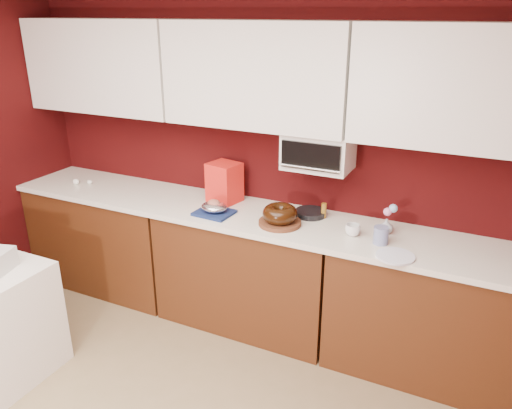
{
  "coord_description": "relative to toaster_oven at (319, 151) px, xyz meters",
  "views": [
    {
      "loc": [
        1.49,
        -1.02,
        2.26
      ],
      "look_at": [
        0.11,
        1.84,
        1.02
      ],
      "focal_mm": 35.0,
      "sensor_mm": 36.0,
      "label": 1
    }
  ],
  "objects": [
    {
      "name": "upper_cabinet_right",
      "position": [
        0.88,
        -0.02,
        0.48
      ],
      "size": [
        1.31,
        0.33,
        0.7
      ],
      "primitive_type": "cube",
      "color": "white",
      "rests_on": "wall_back"
    },
    {
      "name": "coffee_mug",
      "position": [
        0.33,
        -0.21,
        -0.43
      ],
      "size": [
        0.1,
        0.1,
        0.09
      ],
      "primitive_type": "imported",
      "rotation": [
        0.0,
        0.0,
        0.25
      ],
      "color": "white",
      "rests_on": "countertop"
    },
    {
      "name": "wall_back",
      "position": [
        -0.45,
        0.15,
        -0.12
      ],
      "size": [
        4.0,
        0.02,
        2.5
      ],
      "primitive_type": "cube",
      "color": "#370707",
      "rests_on": "floor"
    },
    {
      "name": "china_plate",
      "position": [
        0.64,
        -0.4,
        -0.47
      ],
      "size": [
        0.26,
        0.26,
        0.01
      ],
      "primitive_type": "cylinder",
      "rotation": [
        0.0,
        0.0,
        0.18
      ],
      "color": "white",
      "rests_on": "countertop"
    },
    {
      "name": "toaster_oven_handle",
      "position": [
        0.0,
        -0.18,
        -0.07
      ],
      "size": [
        0.42,
        0.02,
        0.02
      ],
      "primitive_type": "cylinder",
      "rotation": [
        0.0,
        1.57,
        0.0
      ],
      "color": "silver",
      "rests_on": "toaster_oven"
    },
    {
      "name": "flower_pink",
      "position": [
        0.51,
        -0.08,
        -0.33
      ],
      "size": [
        0.05,
        0.05,
        0.05
      ],
      "primitive_type": "sphere",
      "color": "#FF93C7",
      "rests_on": "flower_vase"
    },
    {
      "name": "upper_cabinet_left",
      "position": [
        -1.78,
        -0.02,
        0.48
      ],
      "size": [
        1.31,
        0.33,
        0.7
      ],
      "primitive_type": "cube",
      "color": "white",
      "rests_on": "wall_back"
    },
    {
      "name": "pandoro_box",
      "position": [
        -0.72,
        -0.02,
        -0.33
      ],
      "size": [
        0.26,
        0.24,
        0.3
      ],
      "primitive_type": "cube",
      "rotation": [
        0.0,
        0.0,
        -0.21
      ],
      "color": "red",
      "rests_on": "countertop"
    },
    {
      "name": "countertop",
      "position": [
        -0.45,
        -0.17,
        -0.49
      ],
      "size": [
        4.0,
        0.62,
        0.04
      ],
      "primitive_type": "cube",
      "color": "white",
      "rests_on": "base_cabinet_center"
    },
    {
      "name": "base_cabinet_center",
      "position": [
        -0.45,
        -0.17,
        -0.95
      ],
      "size": [
        1.31,
        0.58,
        0.86
      ],
      "primitive_type": "cube",
      "color": "#4A230E",
      "rests_on": "floor"
    },
    {
      "name": "cake_base",
      "position": [
        -0.17,
        -0.26,
        -0.46
      ],
      "size": [
        0.37,
        0.37,
        0.03
      ],
      "primitive_type": "cylinder",
      "rotation": [
        0.0,
        0.0,
        0.32
      ],
      "color": "brown",
      "rests_on": "countertop"
    },
    {
      "name": "base_cabinet_right",
      "position": [
        0.88,
        -0.17,
        -0.95
      ],
      "size": [
        1.31,
        0.58,
        0.86
      ],
      "primitive_type": "cube",
      "color": "#4A230E",
      "rests_on": "floor"
    },
    {
      "name": "egg_right",
      "position": [
        -2.03,
        -0.22,
        -0.45
      ],
      "size": [
        0.06,
        0.05,
        0.05
      ],
      "primitive_type": "ellipsoid",
      "rotation": [
        0.0,
        0.0,
        -0.06
      ],
      "color": "white",
      "rests_on": "countertop"
    },
    {
      "name": "navy_towel",
      "position": [
        -0.66,
        -0.29,
        -0.47
      ],
      "size": [
        0.27,
        0.23,
        0.02
      ],
      "primitive_type": "cube",
      "rotation": [
        0.0,
        0.0,
        -0.06
      ],
      "color": "navy",
      "rests_on": "countertop"
    },
    {
      "name": "flower_blue",
      "position": [
        0.54,
        -0.06,
        -0.3
      ],
      "size": [
        0.06,
        0.06,
        0.06
      ],
      "primitive_type": "sphere",
      "color": "#94C6ED",
      "rests_on": "flower_vase"
    },
    {
      "name": "blue_jar",
      "position": [
        0.52,
        -0.25,
        -0.42
      ],
      "size": [
        0.11,
        0.11,
        0.11
      ],
      "primitive_type": "cylinder",
      "rotation": [
        0.0,
        0.0,
        0.21
      ],
      "color": "navy",
      "rests_on": "countertop"
    },
    {
      "name": "bundt_cake",
      "position": [
        -0.17,
        -0.26,
        -0.4
      ],
      "size": [
        0.24,
        0.24,
        0.1
      ],
      "primitive_type": "torus",
      "rotation": [
        0.0,
        0.0,
        0.03
      ],
      "color": "black",
      "rests_on": "cake_base"
    },
    {
      "name": "toaster_oven",
      "position": [
        0.0,
        0.0,
        0.0
      ],
      "size": [
        0.45,
        0.3,
        0.25
      ],
      "primitive_type": "cube",
      "color": "white",
      "rests_on": "upper_cabinet_center"
    },
    {
      "name": "toaster_oven_door",
      "position": [
        0.0,
        -0.16,
        0.0
      ],
      "size": [
        0.4,
        0.02,
        0.18
      ],
      "primitive_type": "cube",
      "color": "black",
      "rests_on": "toaster_oven"
    },
    {
      "name": "foil_ham_nest",
      "position": [
        -0.66,
        -0.29,
        -0.42
      ],
      "size": [
        0.24,
        0.22,
        0.07
      ],
      "primitive_type": "ellipsoid",
      "rotation": [
        0.0,
        0.0,
        0.41
      ],
      "color": "white",
      "rests_on": "navy_towel"
    },
    {
      "name": "flower_vase",
      "position": [
        0.51,
        -0.08,
        -0.42
      ],
      "size": [
        0.09,
        0.09,
        0.11
      ],
      "primitive_type": "imported",
      "rotation": [
        0.0,
        0.0,
        -0.36
      ],
      "color": "#B2BFCA",
      "rests_on": "countertop"
    },
    {
      "name": "amber_bottle",
      "position": [
        0.06,
        -0.01,
        -0.42
      ],
      "size": [
        0.05,
        0.05,
        0.11
      ],
      "primitive_type": "cylinder",
      "rotation": [
        0.0,
        0.0,
        0.29
      ],
      "color": "#8A5E19",
      "rests_on": "countertop"
    },
    {
      "name": "roasted_ham",
      "position": [
        -0.66,
        -0.29,
        -0.4
      ],
      "size": [
        0.12,
        0.12,
        0.06
      ],
      "primitive_type": "ellipsoid",
      "rotation": [
        0.0,
        0.0,
        -0.44
      ],
      "color": "#B56452",
      "rests_on": "foil_ham_nest"
    },
    {
      "name": "base_cabinet_left",
      "position": [
        -1.78,
        -0.17,
        -0.95
      ],
      "size": [
        1.31,
        0.58,
        0.86
      ],
      "primitive_type": "cube",
      "color": "#4A230E",
      "rests_on": "floor"
    },
    {
      "name": "upper_cabinet_center",
      "position": [
        -0.45,
        -0.02,
        0.48
      ],
      "size": [
        1.31,
        0.33,
        0.7
      ],
      "primitive_type": "cube",
      "color": "white",
      "rests_on": "wall_back"
    },
    {
      "name": "dark_pan",
      "position": [
        -0.03,
        -0.01,
        -0.46
      ],
      "size": [
        0.26,
        0.26,
        0.04
      ],
      "primitive_type": "cylinder",
      "rotation": [
        0.0,
        0.0,
        0.22
      ],
      "color": "black",
      "rests_on": "countertop"
    },
    {
      "name": "egg_left",
      "position": [
        -1.93,
        -0.17,
        -0.46
      ],
      "size": [
        0.05,
        0.05,
        0.04
      ],
      "primitive_type": "ellipsoid",
      "rotation": [
        0.0,
        0.0,
        -0.17
      ],
      "color": "white",
      "rests_on": "countertop"
    }
  ]
}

